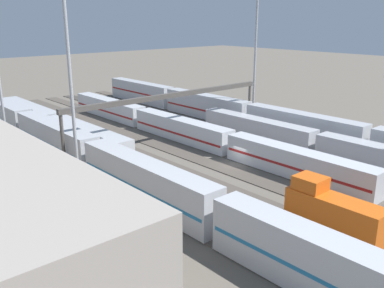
# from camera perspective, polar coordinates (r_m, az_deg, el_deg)

# --- Properties ---
(ground_plane) EXTENTS (400.00, 400.00, 0.00)m
(ground_plane) POSITION_cam_1_polar(r_m,az_deg,el_deg) (62.55, 5.79, -2.83)
(ground_plane) COLOR #60594F
(track_bed_0) EXTENTS (140.00, 2.80, 0.12)m
(track_bed_0) POSITION_cam_1_polar(r_m,az_deg,el_deg) (75.77, 14.85, 0.22)
(track_bed_0) COLOR #4C443D
(track_bed_0) RESTS_ON ground_plane
(track_bed_1) EXTENTS (140.00, 2.80, 0.12)m
(track_bed_1) POSITION_cam_1_polar(r_m,az_deg,el_deg) (71.80, 12.61, -0.53)
(track_bed_1) COLOR #3D3833
(track_bed_1) RESTS_ON ground_plane
(track_bed_2) EXTENTS (140.00, 2.80, 0.12)m
(track_bed_2) POSITION_cam_1_polar(r_m,az_deg,el_deg) (67.96, 10.11, -1.35)
(track_bed_2) COLOR #3D3833
(track_bed_2) RESTS_ON ground_plane
(track_bed_3) EXTENTS (140.00, 2.80, 0.12)m
(track_bed_3) POSITION_cam_1_polar(r_m,az_deg,el_deg) (64.29, 7.32, -2.28)
(track_bed_3) COLOR #4C443D
(track_bed_3) RESTS_ON ground_plane
(track_bed_4) EXTENTS (140.00, 2.80, 0.12)m
(track_bed_4) POSITION_cam_1_polar(r_m,az_deg,el_deg) (60.81, 4.19, -3.30)
(track_bed_4) COLOR #4C443D
(track_bed_4) RESTS_ON ground_plane
(track_bed_5) EXTENTS (140.00, 2.80, 0.12)m
(track_bed_5) POSITION_cam_1_polar(r_m,az_deg,el_deg) (57.55, 0.68, -4.43)
(track_bed_5) COLOR #4C443D
(track_bed_5) RESTS_ON ground_plane
(track_bed_6) EXTENTS (140.00, 2.80, 0.12)m
(track_bed_6) POSITION_cam_1_polar(r_m,az_deg,el_deg) (54.56, -3.23, -5.67)
(track_bed_6) COLOR #4C443D
(track_bed_6) RESTS_ON ground_plane
(track_bed_7) EXTENTS (140.00, 2.80, 0.12)m
(track_bed_7) POSITION_cam_1_polar(r_m,az_deg,el_deg) (51.88, -7.60, -7.02)
(track_bed_7) COLOR #4C443D
(track_bed_7) RESTS_ON ground_plane
(train_on_track_7) EXTENTS (119.80, 3.06, 5.00)m
(train_on_track_7) POSITION_cam_1_polar(r_m,az_deg,el_deg) (49.23, -6.29, -5.09)
(train_on_track_7) COLOR #B7BABF
(train_on_track_7) RESTS_ON ground_plane
(train_on_track_5) EXTENTS (10.00, 3.00, 5.00)m
(train_on_track_5) POSITION_cam_1_polar(r_m,az_deg,el_deg) (45.07, 18.35, -8.63)
(train_on_track_5) COLOR #D85914
(train_on_track_5) RESTS_ON ground_plane
(train_on_track_3) EXTENTS (71.40, 3.06, 3.80)m
(train_on_track_3) POSITION_cam_1_polar(r_m,az_deg,el_deg) (74.18, -1.47, 1.98)
(train_on_track_3) COLOR silver
(train_on_track_3) RESTS_ON ground_plane
(train_on_track_6) EXTENTS (47.20, 3.00, 3.80)m
(train_on_track_6) POSITION_cam_1_polar(r_m,az_deg,el_deg) (81.47, -17.89, 2.53)
(train_on_track_6) COLOR #B7BABF
(train_on_track_6) RESTS_ON ground_plane
(train_on_track_1) EXTENTS (66.40, 3.00, 4.40)m
(train_on_track_1) POSITION_cam_1_polar(r_m,az_deg,el_deg) (63.64, 24.48, -1.94)
(train_on_track_1) COLOR black
(train_on_track_1) RESTS_ON ground_plane
(train_on_track_0) EXTENTS (119.80, 3.06, 5.00)m
(train_on_track_0) POSITION_cam_1_polar(r_m,az_deg,el_deg) (75.42, 14.63, 2.17)
(train_on_track_0) COLOR #B7BABF
(train_on_track_0) RESTS_ON ground_plane
(light_mast_2) EXTENTS (2.80, 0.70, 27.51)m
(light_mast_2) POSITION_cam_1_polar(r_m,az_deg,el_deg) (85.15, 8.62, 14.27)
(light_mast_2) COLOR #9EA0A5
(light_mast_2) RESTS_ON ground_plane
(light_mast_3) EXTENTS (2.80, 0.70, 32.64)m
(light_mast_3) POSITION_cam_1_polar(r_m,az_deg,el_deg) (54.12, -16.65, 15.47)
(light_mast_3) COLOR #9EA0A5
(light_mast_3) RESTS_ON ground_plane
(signal_gantry) EXTENTS (0.70, 40.00, 8.80)m
(signal_gantry) POSITION_cam_1_polar(r_m,az_deg,el_deg) (70.88, -2.72, 6.04)
(signal_gantry) COLOR #4C4742
(signal_gantry) RESTS_ON ground_plane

